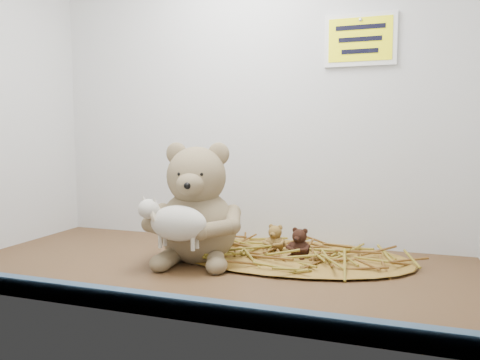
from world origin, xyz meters
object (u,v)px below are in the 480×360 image
(main_teddy, at_px, (197,202))
(toy_lamb, at_px, (178,223))
(mini_teddy_tan, at_px, (275,237))
(mini_teddy_brown, at_px, (300,241))

(main_teddy, bearing_deg, toy_lamb, -101.22)
(toy_lamb, distance_m, mini_teddy_tan, 0.28)
(main_teddy, distance_m, mini_teddy_tan, 0.22)
(mini_teddy_tan, bearing_deg, mini_teddy_brown, -18.96)
(main_teddy, xyz_separation_m, toy_lamb, (0.00, -0.10, -0.03))
(main_teddy, height_order, toy_lamb, main_teddy)
(toy_lamb, xyz_separation_m, mini_teddy_tan, (0.16, 0.22, -0.06))
(main_teddy, bearing_deg, mini_teddy_brown, 7.10)
(main_teddy, distance_m, mini_teddy_brown, 0.27)
(main_teddy, distance_m, toy_lamb, 0.11)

